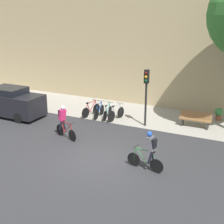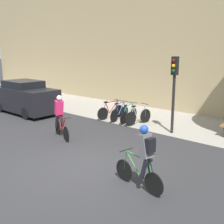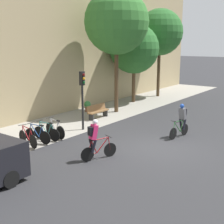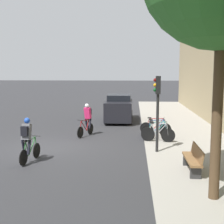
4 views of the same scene
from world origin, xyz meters
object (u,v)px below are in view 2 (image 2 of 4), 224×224
cyclist_grey (144,156)px  parked_bike_1 (120,113)px  parked_bike_0 (111,111)px  cyclist_pink (60,114)px  parked_bike_3 (138,116)px  parked_car (25,97)px  parked_bike_2 (129,115)px  traffic_light_pole (174,81)px

cyclist_grey → parked_bike_1: size_ratio=1.08×
parked_bike_0 → parked_bike_1: parked_bike_0 is taller
cyclist_grey → parked_bike_1: cyclist_grey is taller
cyclist_pink → parked_bike_3: bearing=71.1°
parked_bike_1 → cyclist_pink: bearing=-91.6°
parked_bike_1 → parked_car: bearing=-156.5°
parked_bike_0 → parked_car: 5.08m
parked_bike_0 → parked_bike_1: size_ratio=1.04×
cyclist_grey → parked_bike_2: 6.94m
parked_bike_1 → parked_bike_3: size_ratio=0.97×
parked_bike_1 → parked_bike_2: size_ratio=1.00×
cyclist_grey → parked_bike_3: bearing=127.4°
parked_bike_2 → parked_bike_1: bearing=180.0°
cyclist_grey → parked_car: parked_car is taller
cyclist_grey → traffic_light_pole: bearing=112.0°
parked_bike_0 → traffic_light_pole: size_ratio=0.52×
parked_bike_0 → parked_bike_2: (1.18, 0.00, -0.01)m
traffic_light_pole → parked_car: (-8.25, -2.03, -1.39)m
cyclist_pink → parked_bike_0: cyclist_pink is taller
cyclist_grey → traffic_light_pole: 5.56m
cyclist_pink → parked_car: bearing=163.4°
parked_bike_0 → traffic_light_pole: 4.17m
parked_bike_0 → parked_car: bearing=-153.9°
cyclist_pink → parked_bike_3: size_ratio=1.05×
parked_bike_3 → parked_car: parked_car is taller
parked_bike_3 → traffic_light_pole: size_ratio=0.51×
parked_bike_2 → parked_bike_3: 0.58m
traffic_light_pole → parked_bike_1: bearing=176.4°
parked_bike_3 → traffic_light_pole: 2.71m
parked_bike_2 → traffic_light_pole: traffic_light_pole is taller
cyclist_grey → parked_bike_3: 6.57m
cyclist_pink → parked_bike_3: (1.28, 3.72, -0.54)m
traffic_light_pole → parked_car: traffic_light_pole is taller
parked_bike_3 → cyclist_grey: bearing=-52.6°
cyclist_grey → parked_bike_0: cyclist_grey is taller
parked_bike_0 → parked_bike_1: (0.59, 0.00, -0.00)m
cyclist_pink → cyclist_grey: 5.46m
parked_bike_0 → cyclist_pink: bearing=-82.6°
cyclist_grey → parked_bike_2: cyclist_grey is taller
cyclist_grey → traffic_light_pole: size_ratio=0.53×
parked_bike_3 → parked_car: 6.69m
parked_bike_3 → parked_car: bearing=-160.5°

